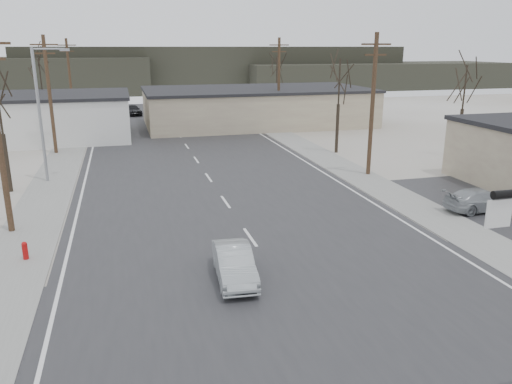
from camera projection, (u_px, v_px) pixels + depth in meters
ground at (308, 321)px, 17.10m from camera, size 140.00×140.00×0.00m
main_road at (222, 198)px, 31.00m from camera, size 18.00×110.00×0.05m
cross_road at (308, 321)px, 17.09m from camera, size 90.00×10.00×0.04m
sidewalk_left at (50, 188)px, 33.00m from camera, size 3.00×90.00×0.06m
sidewalk_right at (345, 169)px, 38.26m from camera, size 3.00×90.00×0.06m
fire_hydrant at (25, 251)px, 21.85m from camera, size 0.24×0.24×0.87m
building_left_far at (15, 118)px, 49.57m from camera, size 22.30×12.30×4.50m
building_right_far at (256, 106)px, 59.77m from camera, size 26.30×14.30×4.30m
upole_left_c at (50, 93)px, 42.44m from camera, size 2.20×0.30×10.00m
upole_left_d at (70, 79)px, 60.98m from camera, size 2.20×0.30×10.00m
upole_right_a at (373, 103)px, 35.17m from camera, size 2.20×0.30×10.00m
upole_right_b at (279, 82)px, 55.57m from camera, size 2.20×0.30×10.00m
streetlight_main at (42, 108)px, 33.38m from camera, size 2.40×0.25×9.00m
tree_right_mid at (339, 84)px, 42.64m from camera, size 3.74×3.74×8.33m
tree_left_far at (40, 73)px, 54.50m from camera, size 3.96×3.96×8.82m
tree_right_far at (277, 73)px, 67.46m from camera, size 3.52×3.52×7.84m
tree_lot at (465, 90)px, 41.39m from camera, size 3.52×3.52×7.84m
hill_center at (217, 68)px, 108.55m from camera, size 80.00×18.00×9.00m
hill_right at (375, 75)px, 112.18m from camera, size 60.00×18.00×5.50m
sedan_crossing at (234, 263)px, 19.94m from camera, size 1.70×4.14×1.33m
car_far_a at (220, 116)px, 60.98m from camera, size 3.17×5.87×1.61m
car_far_b at (133, 110)px, 67.76m from camera, size 2.71×4.52×1.44m
car_parked_silver at (481, 200)px, 28.34m from camera, size 4.32×1.77×1.25m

